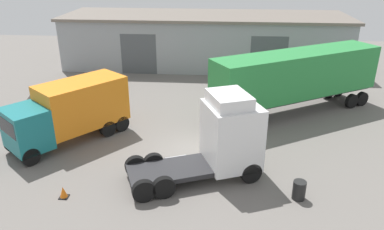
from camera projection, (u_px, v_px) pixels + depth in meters
The scene contains 8 objects.
ground_plane at pixel (188, 149), 20.94m from camera, with size 60.00×60.00×0.00m, color slate.
warehouse_building at pixel (205, 40), 36.17m from camera, with size 26.65×7.92×4.83m.
tractor_unit_white at pixel (222, 138), 17.86m from camera, with size 6.74×4.66×4.22m.
container_trailer_green at pixel (298, 75), 24.75m from camera, with size 11.69×8.40×4.24m.
box_truck_teal at pixel (70, 110), 21.32m from camera, with size 6.17×6.77×3.41m.
gravel_pile at pixel (36, 99), 26.11m from camera, with size 2.48×2.48×1.48m.
oil_drum at pixel (299, 190), 16.58m from camera, with size 0.58×0.58×0.88m.
traffic_cone at pixel (63, 193), 16.73m from camera, with size 0.40×0.40×0.55m.
Camera 1 is at (1.77, -18.38, 10.07)m, focal length 35.00 mm.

